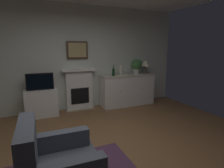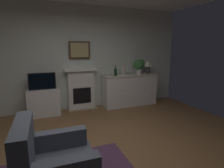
# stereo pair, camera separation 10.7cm
# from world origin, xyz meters

# --- Properties ---
(ground_plane) EXTENTS (6.34, 5.19, 0.10)m
(ground_plane) POSITION_xyz_m (0.00, 0.00, -0.05)
(ground_plane) COLOR brown
(ground_plane) RESTS_ON ground
(wall_rear) EXTENTS (6.34, 0.06, 2.76)m
(wall_rear) POSITION_xyz_m (0.00, 2.56, 1.38)
(wall_rear) COLOR silver
(wall_rear) RESTS_ON ground_plane
(fireplace_unit) EXTENTS (0.87, 0.30, 1.10)m
(fireplace_unit) POSITION_xyz_m (0.17, 2.44, 0.55)
(fireplace_unit) COLOR white
(fireplace_unit) RESTS_ON ground_plane
(framed_picture) EXTENTS (0.55, 0.04, 0.45)m
(framed_picture) POSITION_xyz_m (0.17, 2.48, 1.59)
(framed_picture) COLOR #473323
(sideboard_cabinet) EXTENTS (1.60, 0.49, 0.90)m
(sideboard_cabinet) POSITION_xyz_m (1.55, 2.26, 0.45)
(sideboard_cabinet) COLOR white
(sideboard_cabinet) RESTS_ON ground_plane
(table_lamp) EXTENTS (0.26, 0.26, 0.40)m
(table_lamp) POSITION_xyz_m (2.15, 2.26, 1.18)
(table_lamp) COLOR #4C4742
(table_lamp) RESTS_ON sideboard_cabinet
(wine_bottle) EXTENTS (0.08, 0.08, 0.29)m
(wine_bottle) POSITION_xyz_m (1.08, 2.21, 1.00)
(wine_bottle) COLOR #193F1E
(wine_bottle) RESTS_ON sideboard_cabinet
(wine_glass_left) EXTENTS (0.07, 0.07, 0.16)m
(wine_glass_left) POSITION_xyz_m (1.48, 2.25, 1.02)
(wine_glass_left) COLOR silver
(wine_glass_left) RESTS_ON sideboard_cabinet
(wine_glass_center) EXTENTS (0.07, 0.07, 0.16)m
(wine_glass_center) POSITION_xyz_m (1.59, 2.27, 1.02)
(wine_glass_center) COLOR silver
(wine_glass_center) RESTS_ON sideboard_cabinet
(wine_glass_right) EXTENTS (0.07, 0.07, 0.16)m
(wine_glass_right) POSITION_xyz_m (1.70, 2.22, 1.02)
(wine_glass_right) COLOR silver
(wine_glass_right) RESTS_ON sideboard_cabinet
(vase_decorative) EXTENTS (0.11, 0.11, 0.28)m
(vase_decorative) POSITION_xyz_m (1.32, 2.21, 1.04)
(vase_decorative) COLOR beige
(vase_decorative) RESTS_ON sideboard_cabinet
(tv_cabinet) EXTENTS (0.75, 0.42, 0.66)m
(tv_cabinet) POSITION_xyz_m (-0.80, 2.27, 0.33)
(tv_cabinet) COLOR white
(tv_cabinet) RESTS_ON ground_plane
(tv_set) EXTENTS (0.62, 0.07, 0.40)m
(tv_set) POSITION_xyz_m (-0.80, 2.25, 0.86)
(tv_set) COLOR black
(tv_set) RESTS_ON tv_cabinet
(potted_plant_small) EXTENTS (0.30, 0.30, 0.43)m
(potted_plant_small) POSITION_xyz_m (1.88, 2.30, 1.15)
(potted_plant_small) COLOR beige
(potted_plant_small) RESTS_ON sideboard_cabinet
(armchair) EXTENTS (0.83, 0.80, 0.92)m
(armchair) POSITION_xyz_m (-0.77, -0.51, 0.38)
(armchair) COLOR #474C56
(armchair) RESTS_ON ground_plane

